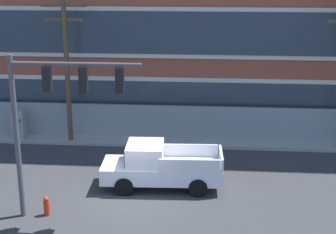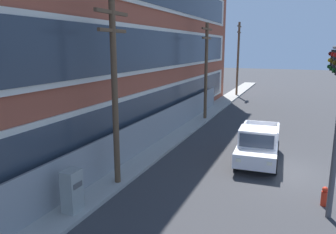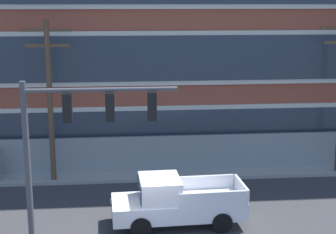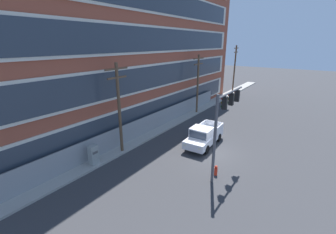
{
  "view_description": "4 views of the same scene",
  "coord_description": "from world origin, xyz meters",
  "views": [
    {
      "loc": [
        3.11,
        -19.69,
        9.39
      ],
      "look_at": [
        1.29,
        2.41,
        2.79
      ],
      "focal_mm": 55.0,
      "sensor_mm": 36.0,
      "label": 1
    },
    {
      "loc": [
        -16.19,
        -0.76,
        6.04
      ],
      "look_at": [
        -1.7,
        5.07,
        2.68
      ],
      "focal_mm": 35.0,
      "sensor_mm": 36.0,
      "label": 2
    },
    {
      "loc": [
        -1.01,
        -17.88,
        8.7
      ],
      "look_at": [
        1.07,
        4.62,
        3.58
      ],
      "focal_mm": 55.0,
      "sensor_mm": 36.0,
      "label": 3
    },
    {
      "loc": [
        -17.04,
        -7.3,
        9.36
      ],
      "look_at": [
        -1.02,
        3.71,
        2.92
      ],
      "focal_mm": 24.0,
      "sensor_mm": 36.0,
      "label": 4
    }
  ],
  "objects": [
    {
      "name": "sidewalk_building_side",
      "position": [
        0.0,
        6.92,
        0.08
      ],
      "size": [
        80.0,
        1.86,
        0.16
      ],
      "primitive_type": "cube",
      "color": "#9E9B93",
      "rests_on": "ground"
    },
    {
      "name": "chain_link_fence",
      "position": [
        -0.37,
        7.34,
        1.02
      ],
      "size": [
        33.94,
        0.06,
        2.0
      ],
      "color": "gray",
      "rests_on": "ground"
    },
    {
      "name": "pickup_truck_white",
      "position": [
        1.02,
        1.01,
        0.94
      ],
      "size": [
        5.32,
        2.26,
        1.99
      ],
      "color": "silver",
      "rests_on": "ground"
    },
    {
      "name": "utility_pole_near_corner",
      "position": [
        -4.37,
        6.41,
        4.37
      ],
      "size": [
        2.36,
        0.26,
        7.88
      ],
      "color": "brown",
      "rests_on": "ground"
    },
    {
      "name": "traffic_signal_mast",
      "position": [
        -2.51,
        -2.1,
        4.58
      ],
      "size": [
        4.83,
        0.43,
        6.32
      ],
      "color": "#4C4C51",
      "rests_on": "ground"
    }
  ]
}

